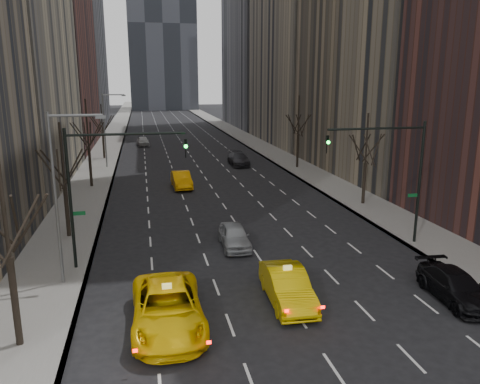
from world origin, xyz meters
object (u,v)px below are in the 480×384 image
silver_sedan_ahead (234,236)px  taxi_suv (168,308)px  parked_suv_black (455,286)px  taxi_sedan (287,286)px

silver_sedan_ahead → taxi_suv: bearing=-115.5°
taxi_suv → silver_sedan_ahead: (4.85, 9.45, -0.17)m
silver_sedan_ahead → parked_suv_black: silver_sedan_ahead is taller
taxi_suv → silver_sedan_ahead: bearing=63.0°
silver_sedan_ahead → taxi_sedan: bearing=-81.4°
parked_suv_black → silver_sedan_ahead: bearing=137.2°
taxi_suv → taxi_sedan: size_ratio=1.28×
taxi_suv → parked_suv_black: (14.08, -0.26, -0.19)m
taxi_sedan → parked_suv_black: (8.23, -1.47, -0.12)m
parked_suv_black → taxi_suv: bearing=-177.4°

